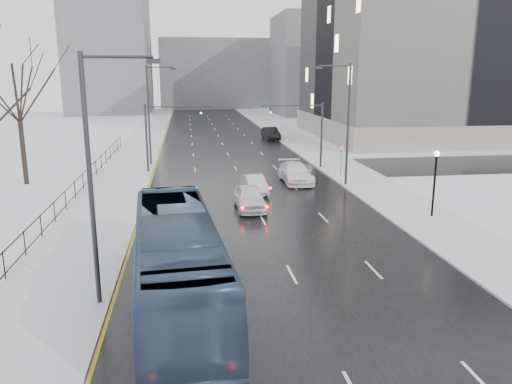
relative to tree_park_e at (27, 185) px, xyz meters
name	(u,v)px	position (x,y,z in m)	size (l,w,h in m)	color
road	(227,152)	(18.20, 16.00, 0.02)	(16.00, 150.00, 0.04)	black
cross_road	(236,170)	(18.20, 4.00, 0.02)	(130.00, 10.00, 0.04)	black
sidewalk_left	(137,153)	(7.70, 16.00, 0.08)	(5.00, 150.00, 0.16)	silver
sidewalk_right	(312,149)	(28.70, 16.00, 0.08)	(5.00, 150.00, 0.16)	silver
park_strip	(53,155)	(-1.80, 16.00, 0.06)	(14.00, 150.00, 0.12)	white
tree_park_e	(27,185)	(0.00, 0.00, 0.00)	(9.45, 9.45, 13.50)	black
iron_fence	(46,219)	(5.20, -14.00, 0.91)	(0.06, 70.00, 1.30)	black
streetlight_r_mid	(346,119)	(26.37, -4.00, 5.62)	(2.95, 0.25, 10.00)	#2D2D33
streetlight_l_near	(96,170)	(10.03, -24.00, 5.62)	(2.95, 0.25, 10.00)	#2D2D33
streetlight_l_far	(151,110)	(10.03, 8.00, 5.62)	(2.95, 0.25, 10.00)	#2D2D33
lamppost_r_mid	(435,174)	(29.20, -14.00, 2.94)	(0.36, 0.36, 4.28)	black
mast_signal_right	(311,127)	(25.53, 4.00, 4.11)	(6.10, 0.33, 6.50)	#2D2D33
mast_signal_left	(158,130)	(10.87, 4.00, 4.11)	(6.10, 0.33, 6.50)	#2D2D33
no_uturn_sign	(341,151)	(27.40, 0.00, 2.30)	(0.60, 0.06, 2.70)	#2D2D33
civic_building	(455,59)	(53.20, 28.00, 11.21)	(41.00, 31.00, 24.80)	gray
bldg_far_right	(328,65)	(46.20, 71.00, 11.00)	(24.00, 20.00, 22.00)	slate
bldg_far_left	(109,52)	(-3.80, 81.00, 14.00)	(18.00, 22.00, 28.00)	slate
bldg_far_center	(217,74)	(22.20, 96.00, 9.00)	(30.00, 18.00, 18.00)	slate
bus	(177,260)	(12.99, -24.33, 1.91)	(3.14, 13.42, 3.74)	#354A67
sedan_center_near	(250,198)	(17.70, -10.28, 0.86)	(1.94, 4.83, 1.64)	white
sedan_right_near	(255,184)	(18.70, -5.42, 0.73)	(1.45, 4.17, 1.37)	silver
sedan_right_far	(295,173)	(22.70, -2.15, 0.88)	(2.35, 5.77, 1.67)	white
sedan_right_distant	(271,133)	(25.40, 26.65, 0.88)	(1.79, 5.13, 1.69)	black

